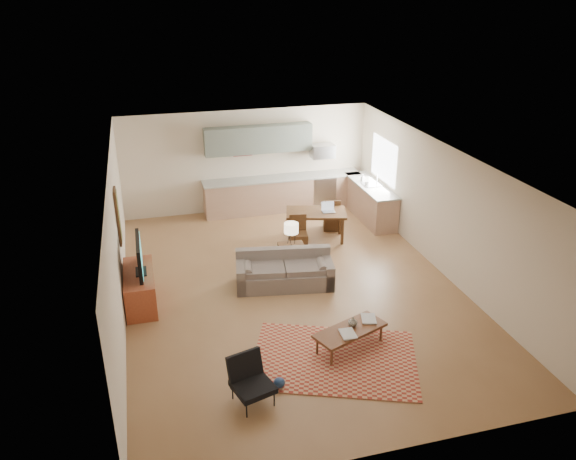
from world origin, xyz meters
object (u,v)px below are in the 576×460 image
object	(u,v)px
coffee_table	(350,338)
dining_table	(316,225)
console_table	(291,258)
armchair	(253,383)
tv_credenza	(140,288)
sofa	(284,270)

from	to	relation	value
coffee_table	dining_table	distance (m)	4.41
console_table	armchair	bearing A→B (deg)	-110.16
tv_credenza	console_table	size ratio (longest dim) A/B	2.33
coffee_table	dining_table	size ratio (longest dim) A/B	0.91
coffee_table	armchair	distance (m)	2.05
armchair	tv_credenza	size ratio (longest dim) A/B	0.50
sofa	tv_credenza	xyz separation A→B (m)	(-2.83, 0.05, -0.02)
tv_credenza	console_table	bearing A→B (deg)	9.72
coffee_table	armchair	size ratio (longest dim) A/B	1.77
sofa	tv_credenza	bearing A→B (deg)	-171.56
sofa	console_table	xyz separation A→B (m)	(0.30, 0.58, -0.04)
armchair	tv_credenza	world-z (taller)	armchair
console_table	tv_credenza	bearing A→B (deg)	-167.39
console_table	coffee_table	bearing A→B (deg)	-83.01
sofa	dining_table	bearing A→B (deg)	66.28
sofa	dining_table	world-z (taller)	dining_table
dining_table	console_table	bearing A→B (deg)	-110.23
coffee_table	armchair	bearing A→B (deg)	-175.86
console_table	dining_table	size ratio (longest dim) A/B	0.44
tv_credenza	console_table	world-z (taller)	tv_credenza
armchair	console_table	world-z (taller)	armchair
armchair	coffee_table	bearing A→B (deg)	9.63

